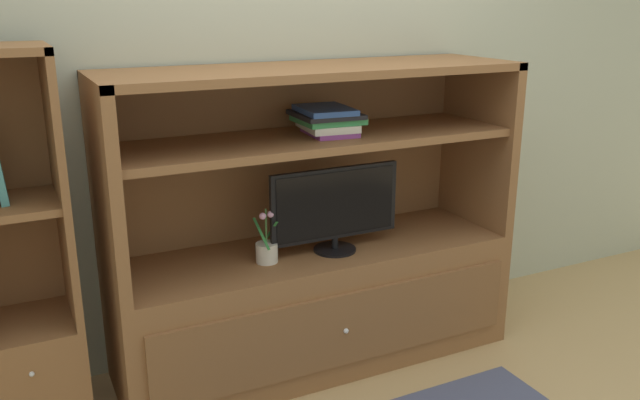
{
  "coord_description": "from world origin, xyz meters",
  "views": [
    {
      "loc": [
        -1.28,
        -2.24,
        1.7
      ],
      "look_at": [
        0.0,
        0.35,
        0.82
      ],
      "focal_mm": 37.37,
      "sensor_mm": 36.0,
      "label": 1
    }
  ],
  "objects_px": {
    "potted_plant": "(267,250)",
    "bookshelf_tall": "(22,311)",
    "magazine_stack": "(327,120)",
    "tv_monitor": "(335,207)",
    "media_console": "(315,272)"
  },
  "relations": [
    {
      "from": "potted_plant",
      "to": "bookshelf_tall",
      "type": "height_order",
      "value": "bookshelf_tall"
    },
    {
      "from": "magazine_stack",
      "to": "tv_monitor",
      "type": "bearing_deg",
      "value": -87.55
    },
    {
      "from": "media_console",
      "to": "potted_plant",
      "type": "xyz_separation_m",
      "value": [
        -0.27,
        -0.07,
        0.18
      ]
    },
    {
      "from": "media_console",
      "to": "tv_monitor",
      "type": "bearing_deg",
      "value": -49.41
    },
    {
      "from": "media_console",
      "to": "magazine_stack",
      "type": "relative_size",
      "value": 6.08
    },
    {
      "from": "bookshelf_tall",
      "to": "potted_plant",
      "type": "bearing_deg",
      "value": -4.06
    },
    {
      "from": "tv_monitor",
      "to": "potted_plant",
      "type": "relative_size",
      "value": 2.56
    },
    {
      "from": "media_console",
      "to": "tv_monitor",
      "type": "distance_m",
      "value": 0.35
    },
    {
      "from": "media_console",
      "to": "tv_monitor",
      "type": "height_order",
      "value": "media_console"
    },
    {
      "from": "media_console",
      "to": "magazine_stack",
      "type": "distance_m",
      "value": 0.73
    },
    {
      "from": "media_console",
      "to": "bookshelf_tall",
      "type": "distance_m",
      "value": 1.28
    },
    {
      "from": "bookshelf_tall",
      "to": "magazine_stack",
      "type": "bearing_deg",
      "value": -0.18
    },
    {
      "from": "media_console",
      "to": "bookshelf_tall",
      "type": "bearing_deg",
      "value": 179.8
    },
    {
      "from": "magazine_stack",
      "to": "bookshelf_tall",
      "type": "height_order",
      "value": "bookshelf_tall"
    },
    {
      "from": "tv_monitor",
      "to": "bookshelf_tall",
      "type": "height_order",
      "value": "bookshelf_tall"
    }
  ]
}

